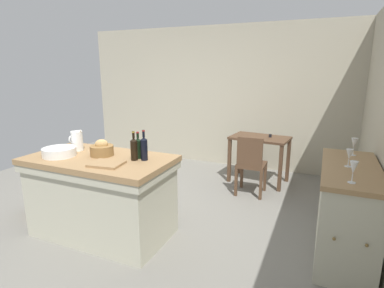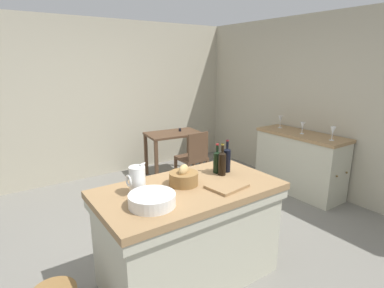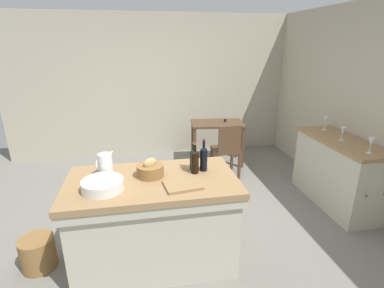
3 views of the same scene
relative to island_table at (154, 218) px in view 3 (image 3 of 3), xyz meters
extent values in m
plane|color=slate|center=(0.20, 0.52, -0.48)|extent=(6.76, 6.76, 0.00)
cube|color=#B2AA93|center=(0.20, 3.12, 0.82)|extent=(5.32, 0.12, 2.60)
cube|color=#B2AA93|center=(2.80, 0.52, 0.82)|extent=(0.12, 5.20, 2.60)
cube|color=#99754C|center=(0.00, 0.00, 0.38)|extent=(1.57, 0.86, 0.06)
cube|color=#BCBAA3|center=(0.00, 0.00, 0.31)|extent=(1.55, 0.84, 0.08)
cube|color=#BCBAA3|center=(0.00, 0.00, -0.07)|extent=(1.49, 0.78, 0.84)
cube|color=#99754C|center=(2.46, 0.68, 0.40)|extent=(0.52, 1.33, 0.04)
cube|color=#BCBAA3|center=(2.46, 0.68, -0.05)|extent=(0.49, 1.30, 0.87)
sphere|color=brown|center=(2.34, 0.01, -0.01)|extent=(0.03, 0.03, 0.03)
cube|color=#513826|center=(1.26, 2.35, 0.26)|extent=(0.96, 0.66, 0.04)
cube|color=#513826|center=(0.82, 2.15, -0.12)|extent=(0.06, 0.06, 0.72)
cube|color=#513826|center=(1.64, 2.06, -0.12)|extent=(0.06, 0.06, 0.72)
cube|color=#513826|center=(0.88, 2.64, -0.12)|extent=(0.06, 0.06, 0.72)
cube|color=#513826|center=(1.70, 2.54, -0.12)|extent=(0.06, 0.06, 0.72)
cylinder|color=black|center=(1.41, 2.38, 0.30)|extent=(0.04, 0.04, 0.05)
cube|color=#513826|center=(1.26, 1.81, -0.03)|extent=(0.41, 0.41, 0.04)
cube|color=#513826|center=(1.26, 1.63, 0.20)|extent=(0.36, 0.04, 0.42)
cube|color=#513826|center=(1.44, 1.99, -0.27)|extent=(0.04, 0.04, 0.43)
cube|color=#513826|center=(1.08, 1.98, -0.27)|extent=(0.04, 0.04, 0.43)
cube|color=#513826|center=(1.44, 1.63, -0.27)|extent=(0.04, 0.04, 0.43)
cube|color=#513826|center=(1.08, 1.62, -0.27)|extent=(0.04, 0.04, 0.43)
cylinder|color=white|center=(-0.41, 0.13, 0.53)|extent=(0.13, 0.13, 0.23)
cone|color=white|center=(-0.35, 0.13, 0.65)|extent=(0.07, 0.04, 0.06)
torus|color=white|center=(-0.49, 0.13, 0.54)|extent=(0.02, 0.10, 0.10)
cylinder|color=white|center=(-0.42, -0.14, 0.46)|extent=(0.35, 0.35, 0.09)
cylinder|color=olive|center=(-0.01, 0.07, 0.47)|extent=(0.25, 0.25, 0.11)
ellipsoid|color=tan|center=(-0.01, 0.07, 0.54)|extent=(0.16, 0.14, 0.10)
cube|color=#99754C|center=(0.26, -0.19, 0.43)|extent=(0.34, 0.29, 0.02)
cylinder|color=black|center=(0.51, 0.10, 0.52)|extent=(0.07, 0.07, 0.22)
cone|color=black|center=(0.51, 0.10, 0.64)|extent=(0.07, 0.07, 0.03)
cylinder|color=black|center=(0.51, 0.10, 0.69)|extent=(0.03, 0.03, 0.08)
cylinder|color=maroon|center=(0.51, 0.10, 0.73)|extent=(0.03, 0.03, 0.01)
cylinder|color=black|center=(0.41, 0.14, 0.51)|extent=(0.07, 0.07, 0.19)
cone|color=black|center=(0.41, 0.14, 0.62)|extent=(0.07, 0.07, 0.02)
cylinder|color=black|center=(0.41, 0.14, 0.66)|extent=(0.03, 0.03, 0.07)
cylinder|color=maroon|center=(0.41, 0.14, 0.69)|extent=(0.03, 0.03, 0.01)
cylinder|color=black|center=(0.41, 0.06, 0.52)|extent=(0.07, 0.07, 0.21)
cone|color=black|center=(0.41, 0.06, 0.63)|extent=(0.07, 0.07, 0.02)
cylinder|color=black|center=(0.41, 0.06, 0.68)|extent=(0.03, 0.03, 0.07)
cylinder|color=#B29933|center=(0.41, 0.06, 0.71)|extent=(0.03, 0.03, 0.01)
cylinder|color=white|center=(2.43, 0.20, 0.43)|extent=(0.06, 0.06, 0.00)
cylinder|color=white|center=(2.43, 0.20, 0.47)|extent=(0.01, 0.01, 0.07)
cone|color=white|center=(2.43, 0.20, 0.56)|extent=(0.07, 0.07, 0.11)
cylinder|color=white|center=(2.43, 0.66, 0.43)|extent=(0.06, 0.06, 0.00)
cylinder|color=white|center=(2.43, 0.66, 0.46)|extent=(0.01, 0.01, 0.07)
cone|color=white|center=(2.43, 0.66, 0.55)|extent=(0.07, 0.07, 0.10)
cylinder|color=white|center=(2.50, 1.12, 0.43)|extent=(0.06, 0.06, 0.00)
cylinder|color=white|center=(2.50, 1.12, 0.47)|extent=(0.01, 0.01, 0.08)
cone|color=white|center=(2.50, 1.12, 0.56)|extent=(0.07, 0.07, 0.11)
cylinder|color=olive|center=(-1.12, 0.10, -0.32)|extent=(0.32, 0.32, 0.32)
camera|label=1|loc=(2.18, -2.49, 1.33)|focal=28.65mm
camera|label=2|loc=(-1.35, -2.01, 1.45)|focal=28.71mm
camera|label=3|loc=(-0.08, -2.46, 1.60)|focal=27.35mm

